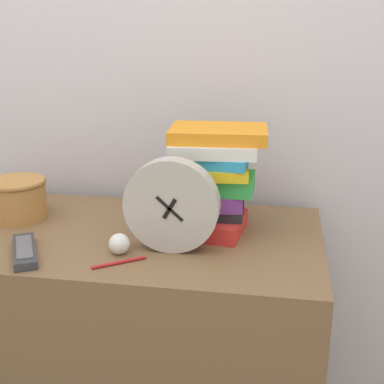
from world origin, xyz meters
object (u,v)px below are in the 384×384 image
Objects in this scene: basket at (17,197)px; tv_remote at (25,251)px; book_stack at (211,176)px; desk_clock at (171,206)px; crumpled_paper_ball at (119,244)px; pen at (119,262)px.

tv_remote is at bearing -60.42° from basket.
book_stack is at bearing 0.85° from basket.
desk_clock is 4.54× the size of crumpled_paper_ball.
book_stack reaches higher than crumpled_paper_ball.
tv_remote reaches higher than pen.
book_stack is 0.29m from crumpled_paper_ball.
basket reaches higher than tv_remote.
pen is (0.36, -0.23, -0.06)m from basket.
book_stack is 0.33m from pen.
book_stack reaches higher than pen.
book_stack is 0.54m from basket.
book_stack is at bearing 44.62° from crumpled_paper_ball.
desk_clock is 1.23× the size of tv_remote.
book_stack reaches higher than desk_clock.
pen is (-0.10, -0.09, -0.11)m from desk_clock.
tv_remote is at bearing -167.87° from crumpled_paper_ball.
crumpled_paper_ball is at bearing -161.15° from desk_clock.
desk_clock is 1.37× the size of basket.
tv_remote is (-0.40, -0.23, -0.13)m from book_stack.
book_stack is at bearing 54.26° from pen.
basket is 0.39m from crumpled_paper_ball.
crumpled_paper_ball is 0.46× the size of pen.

